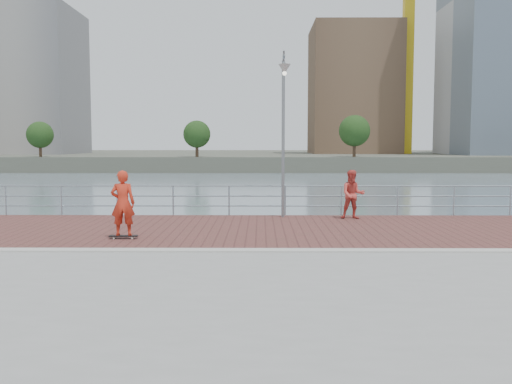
{
  "coord_description": "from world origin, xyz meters",
  "views": [
    {
      "loc": [
        0.13,
        -13.74,
        2.65
      ],
      "look_at": [
        0.0,
        2.0,
        1.3
      ],
      "focal_mm": 40.0,
      "sensor_mm": 36.0,
      "label": 1
    }
  ],
  "objects_px": {
    "guardrail": "(257,197)",
    "bystander": "(353,194)",
    "skateboarder": "(123,203)",
    "street_lamp": "(284,105)"
  },
  "relations": [
    {
      "from": "skateboarder",
      "to": "street_lamp",
      "type": "bearing_deg",
      "value": -140.48
    },
    {
      "from": "street_lamp",
      "to": "skateboarder",
      "type": "height_order",
      "value": "street_lamp"
    },
    {
      "from": "bystander",
      "to": "street_lamp",
      "type": "bearing_deg",
      "value": -178.8
    },
    {
      "from": "guardrail",
      "to": "street_lamp",
      "type": "bearing_deg",
      "value": -44.43
    },
    {
      "from": "skateboarder",
      "to": "bystander",
      "type": "height_order",
      "value": "skateboarder"
    },
    {
      "from": "street_lamp",
      "to": "skateboarder",
      "type": "distance_m",
      "value": 6.94
    },
    {
      "from": "guardrail",
      "to": "bystander",
      "type": "bearing_deg",
      "value": -16.52
    },
    {
      "from": "guardrail",
      "to": "bystander",
      "type": "distance_m",
      "value": 3.49
    },
    {
      "from": "bystander",
      "to": "skateboarder",
      "type": "bearing_deg",
      "value": -145.83
    },
    {
      "from": "street_lamp",
      "to": "skateboarder",
      "type": "bearing_deg",
      "value": -136.92
    }
  ]
}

